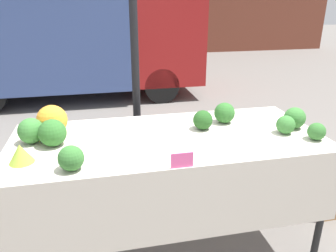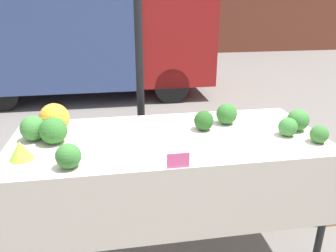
% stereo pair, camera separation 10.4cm
% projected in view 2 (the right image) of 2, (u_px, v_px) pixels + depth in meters
% --- Properties ---
extents(ground_plane, '(40.00, 40.00, 0.00)m').
position_uv_depth(ground_plane, '(168.00, 239.00, 2.64)').
color(ground_plane, slate).
extents(tent_pole, '(0.07, 0.07, 2.50)m').
position_uv_depth(tent_pole, '(140.00, 67.00, 2.89)').
color(tent_pole, black).
rests_on(tent_pole, ground_plane).
extents(parked_truck, '(4.49, 2.01, 2.50)m').
position_uv_depth(parked_truck, '(81.00, 27.00, 6.17)').
color(parked_truck, '#384C84').
rests_on(parked_truck, ground_plane).
extents(market_table, '(2.18, 0.95, 0.90)m').
position_uv_depth(market_table, '(170.00, 154.00, 2.28)').
color(market_table, beige).
rests_on(market_table, ground_plane).
extents(orange_cauliflower, '(0.21, 0.21, 0.21)m').
position_uv_depth(orange_cauliflower, '(54.00, 118.00, 2.36)').
color(orange_cauliflower, orange).
rests_on(orange_cauliflower, market_table).
extents(romanesco_head, '(0.15, 0.15, 0.12)m').
position_uv_depth(romanesco_head, '(21.00, 150.00, 1.97)').
color(romanesco_head, '#93B238').
rests_on(romanesco_head, market_table).
extents(broccoli_head_0, '(0.15, 0.15, 0.15)m').
position_uv_depth(broccoli_head_0, '(68.00, 156.00, 1.86)').
color(broccoli_head_0, '#336B2D').
rests_on(broccoli_head_0, market_table).
extents(broccoli_head_1, '(0.16, 0.16, 0.16)m').
position_uv_depth(broccoli_head_1, '(298.00, 120.00, 2.39)').
color(broccoli_head_1, '#387533').
rests_on(broccoli_head_1, market_table).
extents(broccoli_head_2, '(0.18, 0.18, 0.18)m').
position_uv_depth(broccoli_head_2, '(53.00, 131.00, 2.17)').
color(broccoli_head_2, '#2D6628').
rests_on(broccoli_head_2, market_table).
extents(broccoli_head_3, '(0.16, 0.16, 0.16)m').
position_uv_depth(broccoli_head_3, '(227.00, 114.00, 2.52)').
color(broccoli_head_3, '#2D6628').
rests_on(broccoli_head_3, market_table).
extents(broccoli_head_4, '(0.13, 0.13, 0.13)m').
position_uv_depth(broccoli_head_4, '(288.00, 127.00, 2.30)').
color(broccoli_head_4, '#387533').
rests_on(broccoli_head_4, market_table).
extents(broccoli_head_5, '(0.17, 0.17, 0.17)m').
position_uv_depth(broccoli_head_5, '(33.00, 128.00, 2.22)').
color(broccoli_head_5, '#387533').
rests_on(broccoli_head_5, market_table).
extents(broccoli_head_6, '(0.12, 0.12, 0.12)m').
position_uv_depth(broccoli_head_6, '(319.00, 134.00, 2.19)').
color(broccoli_head_6, '#336B2D').
rests_on(broccoli_head_6, market_table).
extents(broccoli_head_7, '(0.15, 0.15, 0.15)m').
position_uv_depth(broccoli_head_7, '(204.00, 121.00, 2.40)').
color(broccoli_head_7, '#23511E').
rests_on(broccoli_head_7, market_table).
extents(price_sign, '(0.13, 0.01, 0.09)m').
position_uv_depth(price_sign, '(178.00, 161.00, 1.87)').
color(price_sign, '#F45B9E').
rests_on(price_sign, market_table).
extents(produce_crate, '(0.41, 0.32, 0.36)m').
position_uv_depth(produce_crate, '(336.00, 197.00, 2.89)').
color(produce_crate, '#9E7042').
rests_on(produce_crate, ground_plane).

